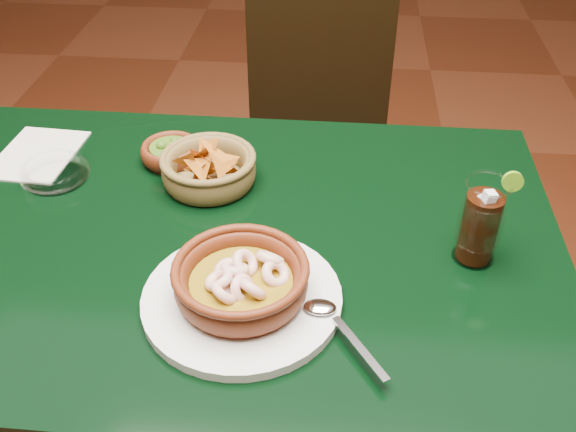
# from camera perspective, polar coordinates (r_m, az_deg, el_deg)

# --- Properties ---
(dining_table) EXTENTS (1.20, 0.80, 0.75)m
(dining_table) POSITION_cam_1_polar(r_m,az_deg,el_deg) (1.16, -6.82, -5.21)
(dining_table) COLOR black
(dining_table) RESTS_ON ground
(dining_chair) EXTENTS (0.47, 0.47, 0.91)m
(dining_chair) POSITION_cam_1_polar(r_m,az_deg,el_deg) (1.80, 2.92, 6.28)
(dining_chair) COLOR black
(dining_chair) RESTS_ON ground
(shrimp_plate) EXTENTS (0.36, 0.30, 0.08)m
(shrimp_plate) POSITION_cam_1_polar(r_m,az_deg,el_deg) (0.94, -4.12, -6.17)
(shrimp_plate) COLOR silver
(shrimp_plate) RESTS_ON dining_table
(chip_basket) EXTENTS (0.21, 0.21, 0.11)m
(chip_basket) POSITION_cam_1_polar(r_m,az_deg,el_deg) (1.20, -7.06, 4.20)
(chip_basket) COLOR brown
(chip_basket) RESTS_ON dining_table
(guacamole_ramekin) EXTENTS (0.14, 0.14, 0.05)m
(guacamole_ramekin) POSITION_cam_1_polar(r_m,az_deg,el_deg) (1.28, -10.37, 5.66)
(guacamole_ramekin) COLOR #4F1D0C
(guacamole_ramekin) RESTS_ON dining_table
(cola_drink) EXTENTS (0.15, 0.15, 0.17)m
(cola_drink) POSITION_cam_1_polar(r_m,az_deg,el_deg) (1.04, 16.74, -0.55)
(cola_drink) COLOR white
(cola_drink) RESTS_ON dining_table
(glass_ashtray) EXTENTS (0.14, 0.14, 0.03)m
(glass_ashtray) POSITION_cam_1_polar(r_m,az_deg,el_deg) (1.29, -20.01, 3.68)
(glass_ashtray) COLOR white
(glass_ashtray) RESTS_ON dining_table
(paper_menu) EXTENTS (0.16, 0.20, 0.00)m
(paper_menu) POSITION_cam_1_polar(r_m,az_deg,el_deg) (1.38, -21.37, 5.13)
(paper_menu) COLOR beige
(paper_menu) RESTS_ON dining_table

